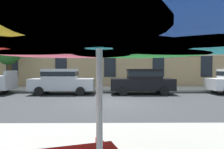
{
  "coord_description": "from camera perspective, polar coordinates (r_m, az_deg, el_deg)",
  "views": [
    {
      "loc": [
        0.0,
        -10.88,
        1.81
      ],
      "look_at": [
        0.15,
        3.2,
        1.4
      ],
      "focal_mm": 33.26,
      "sensor_mm": 36.0,
      "label": 1
    }
  ],
  "objects": [
    {
      "name": "ground_plane",
      "position": [
        11.03,
        -0.61,
        -7.78
      ],
      "size": [
        120.0,
        120.0,
        0.0
      ],
      "primitive_type": "plane",
      "color": "#2D3033"
    },
    {
      "name": "sidewalk_far",
      "position": [
        17.76,
        -0.6,
        -3.99
      ],
      "size": [
        56.0,
        3.6,
        0.12
      ],
      "primitive_type": "cube",
      "color": "#B2ADA3",
      "rests_on": "ground"
    },
    {
      "name": "apartment_building",
      "position": [
        26.27,
        -0.6,
        11.73
      ],
      "size": [
        41.94,
        12.08,
        12.8
      ],
      "color": "tan",
      "rests_on": "ground"
    },
    {
      "name": "sedan_silver",
      "position": [
        14.99,
        -13.63,
        -1.67
      ],
      "size": [
        4.4,
        1.98,
        1.78
      ],
      "color": "#A8AAB2",
      "rests_on": "ground"
    },
    {
      "name": "sedan_black",
      "position": [
        14.78,
        8.38,
        -1.68
      ],
      "size": [
        4.4,
        1.98,
        1.78
      ],
      "color": "black",
      "rests_on": "ground"
    },
    {
      "name": "street_tree_left",
      "position": [
        20.21,
        -26.55,
        5.5
      ],
      "size": [
        2.07,
        2.29,
        4.37
      ],
      "color": "#4C3823",
      "rests_on": "ground"
    },
    {
      "name": "patio_umbrella",
      "position": [
        1.92,
        -3.59,
        13.34
      ],
      "size": [
        3.71,
        3.45,
        2.48
      ],
      "color": "silver",
      "rests_on": "ground"
    }
  ]
}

